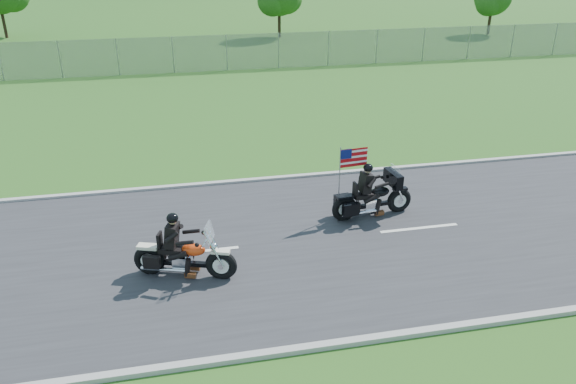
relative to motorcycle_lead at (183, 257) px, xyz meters
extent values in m
plane|color=#205019|center=(2.29, 0.99, -0.52)|extent=(420.00, 420.00, 0.00)
cube|color=#28282B|center=(2.29, 0.99, -0.50)|extent=(120.00, 8.00, 0.04)
cube|color=#9E9B93|center=(2.29, 5.04, -0.47)|extent=(120.00, 0.18, 0.12)
cube|color=#9E9B93|center=(2.29, -3.06, -0.47)|extent=(120.00, 0.18, 0.12)
cube|color=gray|center=(-2.71, 20.99, 0.48)|extent=(60.00, 0.03, 2.00)
cylinder|color=#382316|center=(8.29, 30.99, 0.74)|extent=(0.22, 0.22, 2.52)
sphere|color=#1F4E15|center=(7.73, 30.59, 2.18)|extent=(2.24, 2.24, 2.24)
cylinder|color=#382316|center=(-11.71, 34.99, 0.88)|extent=(0.22, 0.22, 2.80)
cylinder|color=#382316|center=(24.29, 28.99, 0.60)|extent=(0.22, 0.22, 2.24)
sphere|color=#1F4E15|center=(24.85, 29.41, 1.96)|extent=(2.10, 2.10, 2.10)
sphere|color=#1F4E15|center=(23.80, 28.64, 1.88)|extent=(1.96, 1.96, 1.96)
torus|color=black|center=(0.85, -0.29, -0.14)|extent=(0.76, 0.41, 0.74)
torus|color=black|center=(-0.77, 0.26, -0.14)|extent=(0.76, 0.41, 0.74)
ellipsoid|color=#E93F11|center=(0.25, -0.08, 0.22)|extent=(0.64, 0.49, 0.28)
cube|color=black|center=(-0.25, 0.08, 0.18)|extent=(0.62, 0.46, 0.12)
cube|color=black|center=(-0.20, 0.07, 0.57)|extent=(0.36, 0.46, 0.55)
sphere|color=black|center=(-0.15, 0.05, 1.00)|extent=(0.34, 0.34, 0.27)
cube|color=silver|center=(0.63, -0.21, 0.70)|extent=(0.19, 0.45, 0.40)
torus|color=black|center=(6.13, 2.08, -0.15)|extent=(0.75, 0.26, 0.74)
torus|color=black|center=(4.45, 1.89, -0.15)|extent=(0.75, 0.26, 0.74)
ellipsoid|color=black|center=(5.51, 2.01, 0.21)|extent=(0.59, 0.38, 0.28)
cube|color=black|center=(4.99, 1.95, 0.17)|extent=(0.58, 0.36, 0.12)
cube|color=black|center=(5.04, 1.96, 0.56)|extent=(0.28, 0.42, 0.55)
sphere|color=black|center=(5.09, 1.96, 0.99)|extent=(0.30, 0.30, 0.27)
cube|color=black|center=(5.88, 2.06, 0.56)|extent=(0.31, 0.81, 0.40)
cube|color=#B70C11|center=(4.72, 2.12, 1.26)|extent=(0.79, 0.11, 0.52)
camera|label=1|loc=(0.11, -11.29, 6.82)|focal=35.00mm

